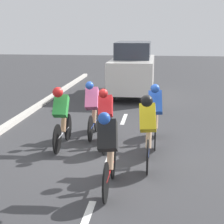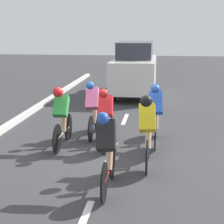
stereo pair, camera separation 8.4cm
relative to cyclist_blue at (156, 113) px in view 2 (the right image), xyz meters
The scene contains 11 objects.
ground_plane 1.49m from the cyclist_blue, 39.60° to the left, with size 60.00×60.00×0.00m, color #38383A.
lane_stripe_near 4.13m from the cyclist_blue, 76.05° to the left, with size 0.12×1.40×0.01m, color white.
lane_stripe_mid 1.45m from the cyclist_blue, 36.93° to the left, with size 0.12×1.40×0.01m, color white.
lane_stripe_far 2.77m from the cyclist_blue, 68.38° to the right, with size 0.12×1.40×0.01m, color white.
cyclist_blue is the anchor object (origin of this frame).
cyclist_green 2.25m from the cyclist_blue, 13.58° to the left, with size 0.33×1.72×1.50m.
cyclist_pink 1.67m from the cyclist_blue, 14.75° to the right, with size 0.36×1.62×1.50m.
cyclist_black 2.90m from the cyclist_blue, 74.45° to the left, with size 0.37×1.71×1.47m.
cyclist_red 1.22m from the cyclist_blue, 20.07° to the left, with size 0.36×1.72×1.46m.
cyclist_yellow 1.56m from the cyclist_blue, 84.99° to the left, with size 0.36×1.66×1.55m.
support_car 6.81m from the cyclist_blue, 81.53° to the right, with size 1.70×4.41×2.21m.
Camera 2 is at (-1.09, 8.03, 2.81)m, focal length 60.00 mm.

